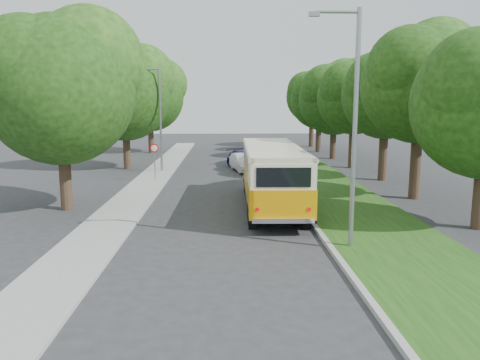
{
  "coord_description": "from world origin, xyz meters",
  "views": [
    {
      "loc": [
        -0.03,
        -17.91,
        4.98
      ],
      "look_at": [
        0.68,
        3.24,
        1.5
      ],
      "focal_mm": 35.0,
      "sensor_mm": 36.0,
      "label": 1
    }
  ],
  "objects_px": {
    "car_silver": "(268,167)",
    "car_blue": "(245,160)",
    "car_white": "(244,162)",
    "car_grey": "(255,150)",
    "vintage_bus": "(272,176)",
    "lamppost_far": "(159,115)",
    "lamppost_near": "(352,122)"
  },
  "relations": [
    {
      "from": "lamppost_far",
      "to": "vintage_bus",
      "type": "bearing_deg",
      "value": -59.73
    },
    {
      "from": "car_blue",
      "to": "car_silver",
      "type": "bearing_deg",
      "value": -85.45
    },
    {
      "from": "lamppost_far",
      "to": "car_white",
      "type": "relative_size",
      "value": 1.85
    },
    {
      "from": "car_silver",
      "to": "car_blue",
      "type": "bearing_deg",
      "value": 104.8
    },
    {
      "from": "car_silver",
      "to": "car_blue",
      "type": "height_order",
      "value": "car_blue"
    },
    {
      "from": "car_silver",
      "to": "car_grey",
      "type": "xyz_separation_m",
      "value": [
        -0.15,
        11.6,
        0.02
      ]
    },
    {
      "from": "vintage_bus",
      "to": "car_blue",
      "type": "height_order",
      "value": "vintage_bus"
    },
    {
      "from": "vintage_bus",
      "to": "car_grey",
      "type": "relative_size",
      "value": 2.2
    },
    {
      "from": "lamppost_far",
      "to": "vintage_bus",
      "type": "height_order",
      "value": "lamppost_far"
    },
    {
      "from": "vintage_bus",
      "to": "car_blue",
      "type": "xyz_separation_m",
      "value": [
        -0.71,
        13.8,
        -0.83
      ]
    },
    {
      "from": "car_white",
      "to": "car_blue",
      "type": "relative_size",
      "value": 0.85
    },
    {
      "from": "vintage_bus",
      "to": "car_grey",
      "type": "distance_m",
      "value": 21.47
    },
    {
      "from": "lamppost_near",
      "to": "car_white",
      "type": "distance_m",
      "value": 19.31
    },
    {
      "from": "lamppost_near",
      "to": "car_blue",
      "type": "xyz_separation_m",
      "value": [
        -2.66,
        20.39,
        -3.68
      ]
    },
    {
      "from": "vintage_bus",
      "to": "car_silver",
      "type": "bearing_deg",
      "value": 86.81
    },
    {
      "from": "vintage_bus",
      "to": "car_blue",
      "type": "bearing_deg",
      "value": 94.09
    },
    {
      "from": "car_silver",
      "to": "lamppost_near",
      "type": "bearing_deg",
      "value": -91.16
    },
    {
      "from": "vintage_bus",
      "to": "car_grey",
      "type": "bearing_deg",
      "value": 89.56
    },
    {
      "from": "vintage_bus",
      "to": "car_grey",
      "type": "xyz_separation_m",
      "value": [
        0.6,
        21.44,
        -0.88
      ]
    },
    {
      "from": "car_blue",
      "to": "lamppost_far",
      "type": "bearing_deg",
      "value": -178.78
    },
    {
      "from": "car_silver",
      "to": "car_white",
      "type": "bearing_deg",
      "value": 118.93
    },
    {
      "from": "lamppost_near",
      "to": "car_grey",
      "type": "xyz_separation_m",
      "value": [
        -1.36,
        28.03,
        -3.72
      ]
    },
    {
      "from": "vintage_bus",
      "to": "lamppost_far",
      "type": "bearing_deg",
      "value": 121.42
    },
    {
      "from": "lamppost_far",
      "to": "car_blue",
      "type": "relative_size",
      "value": 1.58
    },
    {
      "from": "lamppost_near",
      "to": "car_white",
      "type": "relative_size",
      "value": 1.97
    },
    {
      "from": "lamppost_near",
      "to": "lamppost_far",
      "type": "bearing_deg",
      "value": 115.71
    },
    {
      "from": "vintage_bus",
      "to": "car_blue",
      "type": "relative_size",
      "value": 2.16
    },
    {
      "from": "car_white",
      "to": "car_grey",
      "type": "bearing_deg",
      "value": 69.99
    },
    {
      "from": "lamppost_far",
      "to": "car_white",
      "type": "distance_m",
      "value": 7.03
    },
    {
      "from": "car_grey",
      "to": "car_blue",
      "type": "bearing_deg",
      "value": -99.78
    },
    {
      "from": "car_grey",
      "to": "car_silver",
      "type": "bearing_deg",
      "value": -89.35
    },
    {
      "from": "car_white",
      "to": "car_blue",
      "type": "height_order",
      "value": "car_blue"
    }
  ]
}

